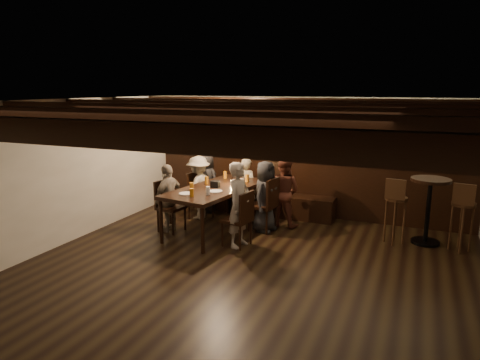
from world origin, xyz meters
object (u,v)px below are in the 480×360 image
at_px(person_right_far, 239,205).
at_px(dining_table, 217,191).
at_px(person_left_near, 199,187).
at_px(high_top_table, 429,201).
at_px(person_right_near, 265,196).
at_px(person_left_far, 169,198).
at_px(person_bench_right, 284,192).
at_px(person_bench_left, 206,182).
at_px(chair_left_near, 200,205).
at_px(person_bench_centre, 246,187).
at_px(bar_stool_left, 395,219).
at_px(chair_right_far, 238,229).
at_px(chair_left_far, 171,216).
at_px(bar_stool_right, 461,226).
at_px(chair_right_near, 264,215).

bearing_deg(person_right_far, dining_table, 59.04).
distance_m(person_left_near, high_top_table, 4.21).
relative_size(person_right_near, person_right_far, 0.92).
height_order(person_left_far, person_right_far, person_right_far).
bearing_deg(person_bench_right, person_bench_left, -0.00).
bearing_deg(person_bench_right, person_left_far, 39.29).
bearing_deg(chair_left_near, person_bench_centre, 129.83).
height_order(high_top_table, bar_stool_left, bar_stool_left).
bearing_deg(high_top_table, bar_stool_left, -157.61).
height_order(person_left_far, person_right_near, person_right_near).
bearing_deg(high_top_table, chair_right_far, -155.15).
relative_size(person_bench_left, person_bench_centre, 1.06).
xyz_separation_m(chair_left_far, person_right_far, (1.45, -0.22, 0.42)).
relative_size(person_left_near, bar_stool_right, 1.11).
bearing_deg(chair_left_near, high_top_table, 101.65).
height_order(dining_table, person_right_far, person_right_far).
bearing_deg(dining_table, chair_left_far, -147.98).
relative_size(chair_left_near, person_left_far, 0.74).
relative_size(chair_left_near, person_right_near, 0.71).
bearing_deg(bar_stool_left, person_right_far, -147.35).
height_order(dining_table, chair_left_far, chair_left_far).
relative_size(high_top_table, bar_stool_left, 0.99).
bearing_deg(person_bench_centre, chair_left_near, 39.83).
height_order(chair_right_far, person_bench_right, person_bench_right).
xyz_separation_m(person_right_far, bar_stool_left, (2.35, 1.13, -0.28)).
bearing_deg(chair_left_far, person_bench_right, 129.81).
relative_size(chair_right_far, person_bench_centre, 0.77).
bearing_deg(person_left_far, person_bench_right, 129.29).
xyz_separation_m(chair_left_near, high_top_table, (4.17, 0.23, 0.45)).
relative_size(dining_table, person_left_near, 1.83).
bearing_deg(person_bench_right, chair_right_far, 82.39).
distance_m(person_bench_centre, person_left_near, 0.96).
xyz_separation_m(chair_left_far, person_bench_centre, (0.93, 1.38, 0.32)).
height_order(chair_right_far, bar_stool_left, bar_stool_left).
bearing_deg(person_right_near, person_bench_left, 74.74).
bearing_deg(person_right_far, person_left_far, 90.00).
distance_m(chair_right_near, person_bench_right, 0.60).
height_order(chair_left_near, chair_right_near, chair_right_near).
distance_m(chair_right_far, person_right_near, 0.97).
height_order(bar_stool_left, bar_stool_right, same).
relative_size(person_bench_left, person_right_far, 0.91).
relative_size(person_left_near, person_left_far, 1.02).
bearing_deg(person_right_far, chair_right_far, 90.00).
height_order(chair_left_near, chair_right_far, chair_right_far).
xyz_separation_m(person_bench_right, bar_stool_right, (3.00, -0.13, -0.24)).
bearing_deg(person_left_near, bar_stool_right, 99.34).
distance_m(person_bench_left, bar_stool_left, 3.81).
height_order(chair_right_near, bar_stool_left, bar_stool_left).
bearing_deg(chair_left_far, bar_stool_right, 109.84).
bearing_deg(person_bench_centre, chair_right_far, 115.63).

